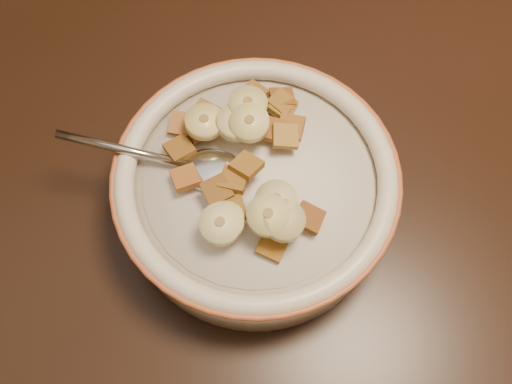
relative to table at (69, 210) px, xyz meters
name	(u,v)px	position (x,y,z in m)	size (l,w,h in m)	color
floor	(177,357)	(0.00, 0.00, -0.78)	(4.00, 4.50, 0.10)	#422816
table	(69,210)	(0.00, 0.00, 0.00)	(1.40, 0.90, 0.04)	black
cereal_bowl	(256,194)	(0.15, -0.08, 0.05)	(0.22, 0.22, 0.05)	beige
milk	(256,180)	(0.15, -0.08, 0.07)	(0.18, 0.18, 0.00)	beige
spoon	(213,170)	(0.12, -0.06, 0.08)	(0.04, 0.05, 0.01)	#B6B6B6
cereal_square_0	(198,131)	(0.13, -0.02, 0.08)	(0.02, 0.02, 0.01)	brown
cereal_square_1	(253,93)	(0.18, -0.01, 0.08)	(0.02, 0.02, 0.01)	#935F1C
cereal_square_2	(185,178)	(0.10, -0.06, 0.08)	(0.02, 0.02, 0.01)	brown
cereal_square_3	(205,113)	(0.14, -0.01, 0.08)	(0.02, 0.02, 0.01)	#965E2F
cereal_square_4	(226,228)	(0.11, -0.11, 0.08)	(0.02, 0.02, 0.01)	#925B20
cereal_square_5	(309,218)	(0.17, -0.14, 0.08)	(0.02, 0.02, 0.01)	brown
cereal_square_6	(179,149)	(0.11, -0.04, 0.08)	(0.02, 0.02, 0.01)	brown
cereal_square_7	(232,210)	(0.12, -0.10, 0.09)	(0.02, 0.02, 0.01)	brown
cereal_square_8	(282,103)	(0.20, -0.03, 0.08)	(0.02, 0.02, 0.01)	olive
cereal_square_9	(273,246)	(0.13, -0.14, 0.08)	(0.02, 0.02, 0.01)	brown
cereal_square_10	(282,98)	(0.20, -0.03, 0.08)	(0.02, 0.02, 0.01)	brown
cereal_square_11	(273,130)	(0.18, -0.06, 0.09)	(0.02, 0.02, 0.01)	brown
cereal_square_12	(247,166)	(0.14, -0.08, 0.09)	(0.02, 0.02, 0.01)	brown
cereal_square_13	(282,107)	(0.20, -0.04, 0.08)	(0.02, 0.02, 0.01)	olive
cereal_square_14	(291,127)	(0.19, -0.06, 0.08)	(0.02, 0.02, 0.01)	#9B5E1F
cereal_square_15	(234,180)	(0.13, -0.09, 0.09)	(0.02, 0.02, 0.01)	brown
cereal_square_16	(282,214)	(0.15, -0.12, 0.08)	(0.02, 0.02, 0.01)	brown
cereal_square_17	(217,190)	(0.11, -0.09, 0.09)	(0.02, 0.02, 0.01)	brown
cereal_square_18	(182,124)	(0.12, -0.01, 0.08)	(0.02, 0.02, 0.01)	olive
cereal_square_19	(285,136)	(0.18, -0.07, 0.09)	(0.02, 0.02, 0.01)	olive
banana_slice_0	(236,123)	(0.15, -0.04, 0.10)	(0.03, 0.03, 0.01)	#F1DC8A
banana_slice_1	(249,123)	(0.16, -0.05, 0.10)	(0.03, 0.03, 0.01)	#E1D481
banana_slice_2	(268,216)	(0.14, -0.13, 0.10)	(0.03, 0.03, 0.01)	#F3DF83
banana_slice_3	(224,222)	(0.11, -0.11, 0.09)	(0.03, 0.03, 0.01)	tan
banana_slice_4	(220,224)	(0.10, -0.11, 0.10)	(0.03, 0.03, 0.01)	#D9CE80
banana_slice_5	(284,221)	(0.14, -0.13, 0.10)	(0.03, 0.03, 0.01)	#C9B688
banana_slice_6	(276,201)	(0.15, -0.12, 0.10)	(0.03, 0.03, 0.01)	#CFC889
banana_slice_7	(204,122)	(0.13, -0.03, 0.09)	(0.03, 0.03, 0.01)	#E5D772
banana_slice_8	(248,104)	(0.17, -0.03, 0.10)	(0.03, 0.03, 0.01)	tan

